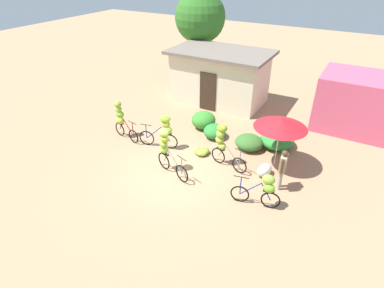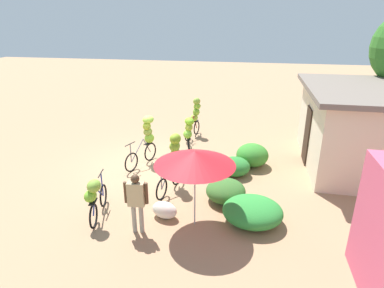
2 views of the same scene
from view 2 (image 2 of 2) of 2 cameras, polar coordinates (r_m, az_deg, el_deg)
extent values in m
plane|color=#A57E5B|center=(11.61, -7.64, -3.87)|extent=(60.00, 60.00, 0.00)
cube|color=beige|center=(12.46, 26.10, 2.33)|extent=(4.71, 2.78, 2.62)
cube|color=#72665B|center=(12.14, 27.16, 8.54)|extent=(5.21, 3.28, 0.16)
cube|color=#332319|center=(12.25, 19.54, 1.45)|extent=(0.90, 0.06, 2.00)
ellipsoid|color=#38872D|center=(11.60, 10.55, -1.93)|extent=(1.13, 1.12, 0.80)
ellipsoid|color=#2D7E32|center=(10.86, 7.47, -3.94)|extent=(0.97, 1.03, 0.61)
ellipsoid|color=#36682A|center=(9.38, 5.95, -8.19)|extent=(1.18, 1.13, 0.60)
ellipsoid|color=#2D8C36|center=(8.53, 10.60, -11.58)|extent=(1.41, 1.53, 0.64)
cylinder|color=beige|center=(7.99, 0.48, -8.17)|extent=(0.04, 0.04, 1.93)
cone|color=red|center=(7.60, 0.50, -2.48)|extent=(1.95, 1.95, 0.35)
torus|color=black|center=(13.73, -0.70, 1.73)|extent=(0.61, 0.18, 0.62)
torus|color=black|center=(14.56, 0.81, 2.89)|extent=(0.61, 0.18, 0.62)
cylinder|color=maroon|center=(14.32, 0.57, 3.92)|extent=(0.37, 0.11, 0.66)
cylinder|color=maroon|center=(13.90, -0.19, 3.38)|extent=(0.64, 0.17, 0.67)
cylinder|color=black|center=(13.52, -0.71, 4.40)|extent=(0.50, 0.13, 0.03)
cylinder|color=maroon|center=(13.62, -0.71, 3.05)|extent=(0.04, 0.04, 0.67)
cube|color=black|center=(14.38, 0.68, 4.06)|extent=(0.38, 0.21, 0.02)
ellipsoid|color=#97B736|center=(14.28, 0.42, 4.64)|extent=(0.42, 0.35, 0.32)
ellipsoid|color=#7BAC2C|center=(14.23, 0.76, 5.66)|extent=(0.39, 0.32, 0.32)
ellipsoid|color=#92C338|center=(14.24, 0.91, 6.63)|extent=(0.45, 0.42, 0.27)
ellipsoid|color=#88A63A|center=(14.17, 0.84, 7.52)|extent=(0.45, 0.41, 0.30)
torus|color=black|center=(13.13, -0.70, 0.93)|extent=(0.67, 0.20, 0.68)
torus|color=black|center=(12.14, -0.55, -0.79)|extent=(0.67, 0.20, 0.68)
cylinder|color=navy|center=(12.20, -0.58, 0.88)|extent=(0.40, 0.13, 0.64)
cylinder|color=navy|center=(12.70, -0.66, 1.71)|extent=(0.70, 0.20, 0.65)
cylinder|color=black|center=(12.92, -0.72, 3.57)|extent=(0.49, 0.14, 0.03)
cylinder|color=navy|center=(13.02, -0.71, 2.24)|extent=(0.04, 0.04, 0.63)
cube|color=black|center=(12.11, -0.57, 1.01)|extent=(0.38, 0.22, 0.02)
ellipsoid|color=#79B934|center=(12.02, -0.78, 1.75)|extent=(0.48, 0.43, 0.33)
ellipsoid|color=#94A232|center=(12.01, -0.55, 2.95)|extent=(0.40, 0.34, 0.28)
ellipsoid|color=#76B925|center=(11.97, -0.47, 4.01)|extent=(0.54, 0.50, 0.28)
torus|color=black|center=(11.18, -10.60, -3.17)|extent=(0.66, 0.27, 0.68)
torus|color=black|center=(11.94, -7.34, -1.37)|extent=(0.66, 0.27, 0.68)
cylinder|color=slate|center=(11.69, -7.95, -0.26)|extent=(0.39, 0.17, 0.64)
cylinder|color=slate|center=(11.30, -9.59, -1.12)|extent=(0.69, 0.27, 0.65)
cylinder|color=black|center=(10.93, -10.84, 0.01)|extent=(0.48, 0.19, 0.03)
cylinder|color=slate|center=(11.05, -10.72, -1.60)|extent=(0.04, 0.04, 0.67)
cube|color=black|center=(11.72, -7.73, 0.12)|extent=(0.39, 0.25, 0.02)
ellipsoid|color=#8ABF32|center=(11.70, -7.51, 1.01)|extent=(0.48, 0.46, 0.33)
ellipsoid|color=olive|center=(11.62, -7.77, 2.17)|extent=(0.44, 0.41, 0.30)
ellipsoid|color=#8FA22B|center=(11.50, -7.96, 3.14)|extent=(0.36, 0.30, 0.28)
ellipsoid|color=#96C33E|center=(11.47, -7.72, 4.27)|extent=(0.54, 0.50, 0.28)
torus|color=black|center=(9.40, -5.36, -7.93)|extent=(0.64, 0.19, 0.65)
torus|color=black|center=(10.18, -2.66, -5.45)|extent=(0.64, 0.19, 0.65)
cylinder|color=slate|center=(9.91, -3.13, -4.38)|extent=(0.38, 0.12, 0.59)
cylinder|color=slate|center=(9.51, -4.48, -5.56)|extent=(0.66, 0.18, 0.60)
cylinder|color=black|center=(9.10, -5.50, -4.38)|extent=(0.49, 0.14, 0.03)
cylinder|color=slate|center=(9.25, -5.43, -6.19)|extent=(0.04, 0.04, 0.65)
cube|color=black|center=(9.94, -2.95, -3.86)|extent=(0.38, 0.22, 0.02)
ellipsoid|color=#91A434|center=(9.84, -3.15, -3.18)|extent=(0.46, 0.43, 0.28)
ellipsoid|color=#8DA332|center=(9.84, -2.95, -1.70)|extent=(0.47, 0.43, 0.29)
ellipsoid|color=#80A730|center=(9.74, -3.07, -0.37)|extent=(0.45, 0.42, 0.32)
ellipsoid|color=#83A427|center=(9.59, -2.96, 0.92)|extent=(0.43, 0.36, 0.31)
torus|color=black|center=(9.40, -15.33, -8.73)|extent=(0.63, 0.17, 0.63)
torus|color=black|center=(8.58, -16.94, -12.00)|extent=(0.63, 0.17, 0.63)
cylinder|color=navy|center=(8.57, -16.84, -9.69)|extent=(0.38, 0.11, 0.62)
cylinder|color=navy|center=(8.98, -16.01, -8.09)|extent=(0.66, 0.17, 0.63)
cylinder|color=black|center=(9.08, -15.75, -4.97)|extent=(0.50, 0.13, 0.03)
cylinder|color=navy|center=(9.23, -15.53, -6.89)|extent=(0.04, 0.04, 0.69)
cube|color=black|center=(8.49, -17.01, -9.68)|extent=(0.38, 0.21, 0.02)
ellipsoid|color=#77B52E|center=(8.42, -17.43, -8.72)|extent=(0.38, 0.31, 0.30)
ellipsoid|color=#84AE3B|center=(8.33, -16.87, -7.08)|extent=(0.44, 0.37, 0.32)
ellipsoid|color=#75AB27|center=(11.06, -0.51, -4.31)|extent=(0.48, 0.53, 0.25)
ellipsoid|color=olive|center=(10.88, -0.11, -4.76)|extent=(0.55, 0.59, 0.25)
ellipsoid|color=#8FB93A|center=(10.93, -0.96, -4.57)|extent=(0.66, 0.64, 0.26)
ellipsoid|color=silver|center=(8.66, -4.84, -11.49)|extent=(0.62, 0.80, 0.44)
cylinder|color=gray|center=(8.16, -10.14, -12.71)|extent=(0.11, 0.11, 0.75)
cylinder|color=gray|center=(8.12, -8.88, -12.83)|extent=(0.11, 0.11, 0.75)
cube|color=tan|center=(7.79, -9.81, -8.66)|extent=(0.23, 0.42, 0.59)
cylinder|color=#4C3321|center=(7.84, -11.61, -8.32)|extent=(0.08, 0.08, 0.54)
cylinder|color=#4C3321|center=(7.71, -8.02, -8.60)|extent=(0.08, 0.08, 0.54)
sphere|color=#4C3321|center=(7.60, -10.00, -6.04)|extent=(0.20, 0.20, 0.20)
camera|label=1|loc=(12.66, -62.34, 20.61)|focal=29.41mm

